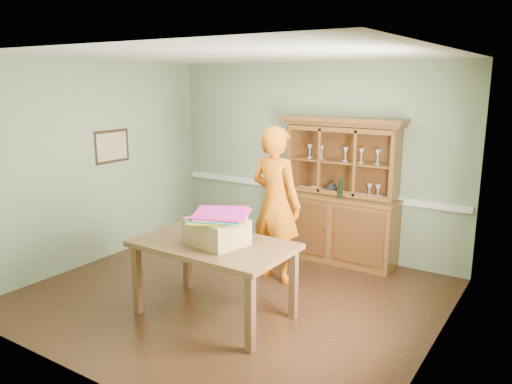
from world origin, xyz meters
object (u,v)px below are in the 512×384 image
Objects in this scene: china_hutch at (339,211)px; person at (276,204)px; dining_table at (214,251)px; cardboard_box at (217,231)px.

china_hutch reaches higher than person.
dining_table is 1.26m from person.
china_hutch is at bearing -102.62° from person.
china_hutch is at bearing 80.59° from dining_table.
cardboard_box is at bearing -98.45° from china_hutch.
dining_table is 2.88× the size of cardboard_box.
china_hutch is 2.31m from dining_table.
person is (0.01, 1.24, 0.25)m from dining_table.
china_hutch is 3.47× the size of cardboard_box.
china_hutch is at bearing 81.55° from cardboard_box.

